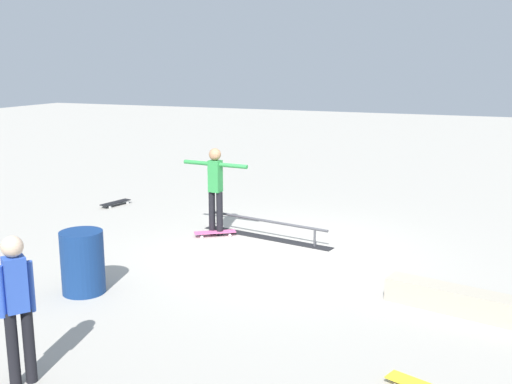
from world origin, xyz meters
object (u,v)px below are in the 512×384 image
at_px(grind_rail, 266,230).
at_px(skater_main, 215,185).
at_px(trash_bin, 83,262).
at_px(skateboard_main, 215,232).
at_px(loose_skateboard_black, 115,203).
at_px(skate_ledge, 482,306).
at_px(bystander_blue_shirt, 17,302).

height_order(grind_rail, skater_main, skater_main).
bearing_deg(grind_rail, trash_bin, 79.23).
relative_size(skateboard_main, trash_bin, 0.83).
height_order(skateboard_main, loose_skateboard_black, same).
bearing_deg(skate_ledge, trash_bin, 13.00).
height_order(skate_ledge, trash_bin, trash_bin).
distance_m(skateboard_main, bystander_blue_shirt, 5.82).
bearing_deg(skate_ledge, skateboard_main, -23.07).
distance_m(bystander_blue_shirt, loose_skateboard_black, 8.13).
bearing_deg(skater_main, skate_ledge, 160.55).
xyz_separation_m(grind_rail, skateboard_main, (0.95, 0.26, -0.08)).
distance_m(skateboard_main, loose_skateboard_black, 3.56).
distance_m(skate_ledge, skater_main, 5.49).
distance_m(bystander_blue_shirt, trash_bin, 2.63).
bearing_deg(bystander_blue_shirt, skateboard_main, -139.12).
height_order(grind_rail, skate_ledge, grind_rail).
height_order(bystander_blue_shirt, trash_bin, bystander_blue_shirt).
relative_size(skater_main, skateboard_main, 2.21).
xyz_separation_m(grind_rail, loose_skateboard_black, (4.23, -1.13, -0.08)).
relative_size(skate_ledge, loose_skateboard_black, 3.14).
height_order(loose_skateboard_black, trash_bin, trash_bin).
height_order(bystander_blue_shirt, loose_skateboard_black, bystander_blue_shirt).
bearing_deg(skateboard_main, trash_bin, 47.14).
height_order(skater_main, skateboard_main, skater_main).
relative_size(loose_skateboard_black, trash_bin, 0.89).
bearing_deg(skateboard_main, grind_rail, 160.78).
distance_m(skate_ledge, loose_skateboard_black, 8.93).
bearing_deg(skate_ledge, grind_rail, -30.69).
height_order(skater_main, loose_skateboard_black, skater_main).
xyz_separation_m(bystander_blue_shirt, trash_bin, (1.05, -2.36, -0.45)).
bearing_deg(bystander_blue_shirt, loose_skateboard_black, -116.43).
distance_m(grind_rail, skater_main, 1.30).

